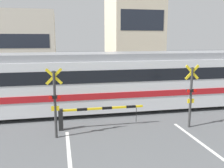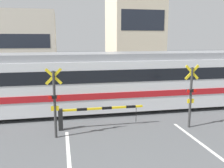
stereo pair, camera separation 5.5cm
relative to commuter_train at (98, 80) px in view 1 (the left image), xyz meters
The scene contains 10 objects.
rail_track_near 1.98m from the commuter_train, 45.84° to the right, with size 50.00×0.10×0.08m.
rail_track_far 1.98m from the commuter_train, 45.84° to the left, with size 50.00×0.10×0.08m.
commuter_train is the anchor object (origin of this frame).
crossing_barrier_near 3.14m from the commuter_train, 110.58° to the right, with size 3.92×0.20×0.97m.
crossing_barrier_far 3.84m from the commuter_train, 48.80° to the left, with size 3.92×0.20×0.97m.
crossing_signal_left 4.28m from the commuter_train, 122.79° to the right, with size 0.68×0.15×2.91m.
crossing_signal_right 5.17m from the commuter_train, 44.09° to the right, with size 0.68×0.15×2.91m.
pedestrian 6.32m from the commuter_train, 85.41° to the left, with size 0.38×0.23×1.73m.
building_left_of_street 16.79m from the commuter_train, 109.53° to the left, with size 6.24×6.94×6.91m.
building_right_of_street 17.50m from the commuter_train, 66.91° to the left, with size 5.70×6.94×10.86m.
Camera 1 is at (-2.77, -2.51, 4.06)m, focal length 40.00 mm.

